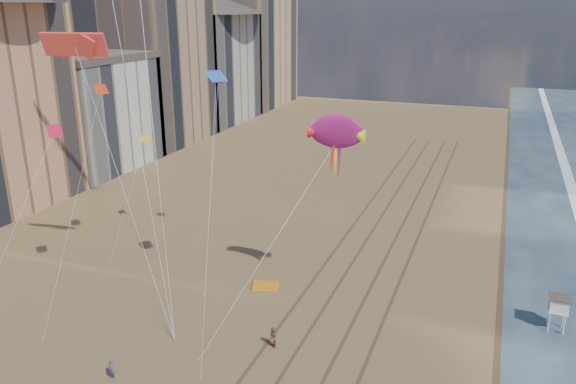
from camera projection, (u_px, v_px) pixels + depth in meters
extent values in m
plane|color=#42301E|center=(549.00, 268.00, 53.22)|extent=(260.00, 260.00, 0.00)
cube|color=brown|center=(314.00, 279.00, 51.23)|extent=(0.28, 120.00, 0.01)
cube|color=brown|center=(340.00, 283.00, 50.41)|extent=(0.28, 120.00, 0.01)
cube|color=brown|center=(370.00, 288.00, 49.46)|extent=(0.28, 120.00, 0.01)
cube|color=brown|center=(395.00, 293.00, 48.71)|extent=(0.28, 120.00, 0.01)
cube|color=silver|center=(91.00, 114.00, 84.81)|extent=(14.00, 18.00, 16.00)
cube|color=#473D38|center=(84.00, 57.00, 82.10)|extent=(14.28, 18.36, 1.00)
cube|color=tan|center=(150.00, 63.00, 99.17)|extent=(16.00, 20.00, 28.00)
cube|color=#BCB2A3|center=(208.00, 69.00, 117.66)|extent=(15.00, 22.00, 22.00)
cone|color=#473D38|center=(205.00, 2.00, 113.47)|extent=(34.22, 34.22, 4.40)
cube|color=tan|center=(250.00, 51.00, 136.67)|extent=(16.00, 24.00, 26.00)
cylinder|color=white|center=(549.00, 323.00, 42.71)|extent=(0.10, 0.10, 1.57)
cylinder|color=white|center=(564.00, 325.00, 42.36)|extent=(0.10, 0.10, 1.57)
cylinder|color=white|center=(548.00, 316.00, 43.64)|extent=(0.10, 0.10, 1.57)
cylinder|color=white|center=(563.00, 318.00, 43.28)|extent=(0.10, 0.10, 1.57)
cube|color=white|center=(558.00, 310.00, 42.71)|extent=(1.39, 1.39, 0.10)
cube|color=white|center=(559.00, 304.00, 42.54)|extent=(1.31, 1.31, 0.96)
cube|color=#473D38|center=(560.00, 297.00, 42.36)|extent=(1.57, 1.57, 0.09)
cube|color=orange|center=(265.00, 286.00, 49.72)|extent=(2.57, 2.02, 0.26)
ellipsoid|color=#921662|center=(336.00, 131.00, 41.79)|extent=(4.40, 0.82, 2.61)
cone|color=red|center=(316.00, 132.00, 42.38)|extent=(1.18, 0.98, 0.98)
cone|color=#F5FF1A|center=(357.00, 135.00, 41.32)|extent=(1.18, 0.98, 0.98)
cylinder|color=silver|center=(269.00, 249.00, 40.82)|extent=(0.03, 0.03, 18.55)
imported|color=#4F5265|center=(112.00, 369.00, 37.27)|extent=(0.58, 0.39, 1.53)
imported|color=#935D4B|center=(273.00, 338.00, 40.68)|extent=(0.97, 1.01, 1.64)
cube|color=#EB3E34|center=(74.00, 44.00, 41.96)|extent=(5.23, 1.73, 1.78)
plane|color=black|center=(218.00, 79.00, 48.95)|extent=(1.41, 1.38, 0.53)
plane|color=yellow|center=(145.00, 139.00, 56.59)|extent=(1.42, 1.39, 0.56)
plane|color=red|center=(55.00, 131.00, 42.35)|extent=(1.65, 1.69, 0.76)
plane|color=red|center=(101.00, 89.00, 47.03)|extent=(1.66, 1.69, 0.69)
plane|color=blue|center=(216.00, 76.00, 38.94)|extent=(2.08, 2.10, 0.63)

